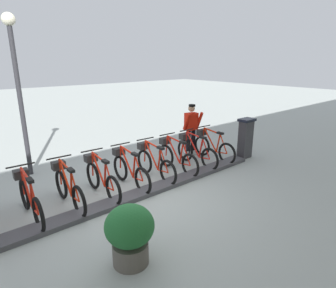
{
  "coord_description": "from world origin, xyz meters",
  "views": [
    {
      "loc": [
        -5.01,
        3.33,
        3.04
      ],
      "look_at": [
        0.5,
        -1.35,
        0.9
      ],
      "focal_mm": 30.37,
      "sensor_mm": 36.0,
      "label": 1
    }
  ],
  "objects_px": {
    "lamp_post": "(17,74)",
    "bike_docked_0": "(212,146)",
    "bike_docked_6": "(68,187)",
    "worker_near_rack": "(191,127)",
    "bike_docked_7": "(29,198)",
    "planter_bush": "(130,232)",
    "bike_docked_1": "(195,151)",
    "bike_docked_2": "(176,156)",
    "bike_docked_4": "(129,170)",
    "bike_docked_5": "(101,178)",
    "payment_kiosk": "(245,138)",
    "bike_docked_3": "(154,163)"
  },
  "relations": [
    {
      "from": "lamp_post",
      "to": "bike_docked_0",
      "type": "bearing_deg",
      "value": -116.94
    },
    {
      "from": "bike_docked_6",
      "to": "worker_near_rack",
      "type": "distance_m",
      "value": 4.67
    },
    {
      "from": "bike_docked_7",
      "to": "planter_bush",
      "type": "relative_size",
      "value": 1.77
    },
    {
      "from": "bike_docked_1",
      "to": "bike_docked_2",
      "type": "distance_m",
      "value": 0.78
    },
    {
      "from": "bike_docked_4",
      "to": "bike_docked_5",
      "type": "bearing_deg",
      "value": 90.0
    },
    {
      "from": "payment_kiosk",
      "to": "bike_docked_7",
      "type": "bearing_deg",
      "value": 84.86
    },
    {
      "from": "bike_docked_3",
      "to": "planter_bush",
      "type": "bearing_deg",
      "value": 136.06
    },
    {
      "from": "bike_docked_2",
      "to": "bike_docked_0",
      "type": "bearing_deg",
      "value": -90.0
    },
    {
      "from": "bike_docked_1",
      "to": "bike_docked_7",
      "type": "distance_m",
      "value": 4.66
    },
    {
      "from": "bike_docked_6",
      "to": "lamp_post",
      "type": "height_order",
      "value": "lamp_post"
    },
    {
      "from": "bike_docked_0",
      "to": "bike_docked_6",
      "type": "bearing_deg",
      "value": 90.0
    },
    {
      "from": "payment_kiosk",
      "to": "bike_docked_3",
      "type": "distance_m",
      "value": 3.31
    },
    {
      "from": "bike_docked_0",
      "to": "bike_docked_1",
      "type": "relative_size",
      "value": 1.0
    },
    {
      "from": "bike_docked_4",
      "to": "worker_near_rack",
      "type": "relative_size",
      "value": 1.04
    },
    {
      "from": "bike_docked_0",
      "to": "bike_docked_1",
      "type": "distance_m",
      "value": 0.78
    },
    {
      "from": "payment_kiosk",
      "to": "bike_docked_4",
      "type": "height_order",
      "value": "payment_kiosk"
    },
    {
      "from": "bike_docked_0",
      "to": "bike_docked_7",
      "type": "height_order",
      "value": "same"
    },
    {
      "from": "lamp_post",
      "to": "bike_docked_6",
      "type": "bearing_deg",
      "value": -177.11
    },
    {
      "from": "planter_bush",
      "to": "lamp_post",
      "type": "bearing_deg",
      "value": 1.55
    },
    {
      "from": "bike_docked_6",
      "to": "worker_near_rack",
      "type": "xyz_separation_m",
      "value": [
        0.86,
        -4.56,
        0.48
      ]
    },
    {
      "from": "bike_docked_5",
      "to": "bike_docked_6",
      "type": "xyz_separation_m",
      "value": [
        0.0,
        0.78,
        0.0
      ]
    },
    {
      "from": "bike_docked_1",
      "to": "bike_docked_2",
      "type": "xyz_separation_m",
      "value": [
        0.0,
        0.78,
        0.0
      ]
    },
    {
      "from": "bike_docked_0",
      "to": "bike_docked_5",
      "type": "relative_size",
      "value": 1.0
    },
    {
      "from": "bike_docked_4",
      "to": "bike_docked_2",
      "type": "bearing_deg",
      "value": -90.0
    },
    {
      "from": "bike_docked_1",
      "to": "planter_bush",
      "type": "height_order",
      "value": "bike_docked_1"
    },
    {
      "from": "payment_kiosk",
      "to": "bike_docked_6",
      "type": "distance_m",
      "value": 5.61
    },
    {
      "from": "bike_docked_4",
      "to": "bike_docked_7",
      "type": "height_order",
      "value": "same"
    },
    {
      "from": "planter_bush",
      "to": "bike_docked_5",
      "type": "bearing_deg",
      "value": -17.69
    },
    {
      "from": "planter_bush",
      "to": "bike_docked_7",
      "type": "bearing_deg",
      "value": 18.06
    },
    {
      "from": "bike_docked_4",
      "to": "bike_docked_0",
      "type": "bearing_deg",
      "value": -90.0
    },
    {
      "from": "payment_kiosk",
      "to": "bike_docked_7",
      "type": "height_order",
      "value": "payment_kiosk"
    },
    {
      "from": "bike_docked_0",
      "to": "bike_docked_1",
      "type": "bearing_deg",
      "value": 90.0
    },
    {
      "from": "bike_docked_1",
      "to": "planter_bush",
      "type": "bearing_deg",
      "value": 121.87
    },
    {
      "from": "bike_docked_3",
      "to": "worker_near_rack",
      "type": "distance_m",
      "value": 2.44
    },
    {
      "from": "bike_docked_7",
      "to": "bike_docked_5",
      "type": "bearing_deg",
      "value": -90.0
    },
    {
      "from": "payment_kiosk",
      "to": "bike_docked_0",
      "type": "distance_m",
      "value": 1.11
    },
    {
      "from": "bike_docked_2",
      "to": "worker_near_rack",
      "type": "height_order",
      "value": "worker_near_rack"
    },
    {
      "from": "bike_docked_6",
      "to": "planter_bush",
      "type": "relative_size",
      "value": 1.77
    },
    {
      "from": "bike_docked_3",
      "to": "bike_docked_7",
      "type": "xyz_separation_m",
      "value": [
        0.0,
        3.11,
        0.0
      ]
    },
    {
      "from": "bike_docked_3",
      "to": "bike_docked_6",
      "type": "bearing_deg",
      "value": 90.0
    },
    {
      "from": "bike_docked_3",
      "to": "planter_bush",
      "type": "height_order",
      "value": "bike_docked_3"
    },
    {
      "from": "bike_docked_3",
      "to": "bike_docked_7",
      "type": "relative_size",
      "value": 1.0
    },
    {
      "from": "bike_docked_2",
      "to": "bike_docked_4",
      "type": "bearing_deg",
      "value": 90.0
    },
    {
      "from": "bike_docked_7",
      "to": "lamp_post",
      "type": "bearing_deg",
      "value": -15.06
    },
    {
      "from": "bike_docked_2",
      "to": "bike_docked_3",
      "type": "distance_m",
      "value": 0.78
    },
    {
      "from": "worker_near_rack",
      "to": "lamp_post",
      "type": "relative_size",
      "value": 0.4
    },
    {
      "from": "bike_docked_3",
      "to": "bike_docked_5",
      "type": "height_order",
      "value": "same"
    },
    {
      "from": "bike_docked_0",
      "to": "payment_kiosk",
      "type": "bearing_deg",
      "value": -121.89
    },
    {
      "from": "payment_kiosk",
      "to": "bike_docked_5",
      "type": "height_order",
      "value": "payment_kiosk"
    },
    {
      "from": "bike_docked_1",
      "to": "bike_docked_2",
      "type": "bearing_deg",
      "value": 90.0
    }
  ]
}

